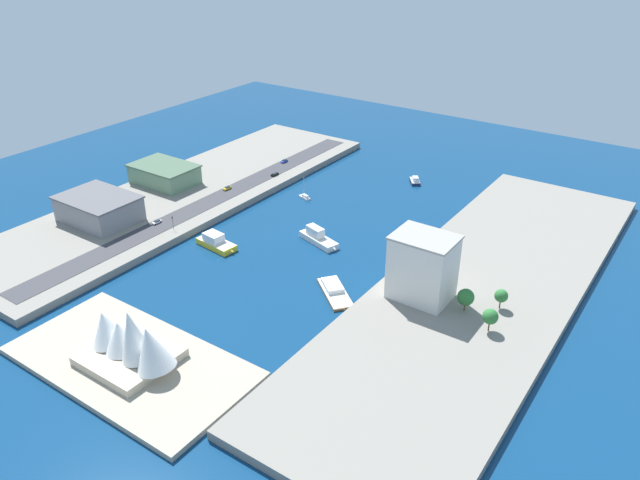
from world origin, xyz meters
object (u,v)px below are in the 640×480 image
object	(u,v)px
sailboat_small_white	(305,197)
patrol_launch_navy	(415,181)
warehouse_low_gray	(99,208)
hotel_broad_white	(423,267)
ferry_yellow_fast	(216,242)
suv_black	(275,174)
traffic_light_waterfront	(173,221)
hatchback_blue	(284,161)
van_white	(157,222)
taxi_yellow_cab	(227,188)
barge_flat_brown	(334,290)
opera_landmark	(130,342)
terminal_long_green	(165,174)
ferry_white_commuter	(318,238)

from	to	relation	value
sailboat_small_white	patrol_launch_navy	size ratio (longest dim) A/B	1.12
warehouse_low_gray	hotel_broad_white	bearing A→B (deg)	-170.35
ferry_yellow_fast	suv_black	xyz separation A→B (m)	(26.63, -76.47, 1.96)
sailboat_small_white	traffic_light_waterfront	bearing A→B (deg)	70.03
hatchback_blue	traffic_light_waterfront	distance (m)	99.98
van_white	taxi_yellow_cab	size ratio (longest dim) A/B	0.97
barge_flat_brown	opera_landmark	bearing A→B (deg)	68.53
terminal_long_green	sailboat_small_white	bearing A→B (deg)	-155.50
warehouse_low_gray	taxi_yellow_cab	size ratio (longest dim) A/B	7.12
van_white	suv_black	bearing A→B (deg)	-95.83
sailboat_small_white	barge_flat_brown	bearing A→B (deg)	133.23
warehouse_low_gray	van_white	world-z (taller)	warehouse_low_gray
hotel_broad_white	warehouse_low_gray	size ratio (longest dim) A/B	0.71
suv_black	hatchback_blue	world-z (taller)	hatchback_blue
warehouse_low_gray	hatchback_blue	distance (m)	115.12
sailboat_small_white	warehouse_low_gray	xyz separation A→B (m)	(61.44, 82.55, 8.58)
van_white	hatchback_blue	bearing A→B (deg)	-89.94
ferry_yellow_fast	opera_landmark	size ratio (longest dim) A/B	0.59
ferry_white_commuter	barge_flat_brown	world-z (taller)	ferry_white_commuter
ferry_white_commuter	taxi_yellow_cab	bearing A→B (deg)	-13.03
terminal_long_green	opera_landmark	world-z (taller)	opera_landmark
hotel_broad_white	ferry_yellow_fast	bearing A→B (deg)	6.27
sailboat_small_white	taxi_yellow_cab	size ratio (longest dim) A/B	2.38
ferry_white_commuter	warehouse_low_gray	distance (m)	106.38
suv_black	traffic_light_waterfront	xyz separation A→B (m)	(-2.77, 79.60, 3.48)
sailboat_small_white	terminal_long_green	xyz separation A→B (m)	(70.94, 32.33, 7.63)
sailboat_small_white	ferry_yellow_fast	world-z (taller)	sailboat_small_white
van_white	taxi_yellow_cab	bearing A→B (deg)	-89.83
ferry_yellow_fast	patrol_launch_navy	bearing A→B (deg)	-108.45
terminal_long_green	warehouse_low_gray	distance (m)	51.12
traffic_light_waterfront	taxi_yellow_cab	bearing A→B (deg)	-77.36
sailboat_small_white	hotel_broad_white	size ratio (longest dim) A/B	0.47
ferry_white_commuter	traffic_light_waterfront	world-z (taller)	traffic_light_waterfront
ferry_yellow_fast	van_white	world-z (taller)	ferry_yellow_fast
ferry_yellow_fast	patrol_launch_navy	size ratio (longest dim) A/B	2.01
terminal_long_green	van_white	size ratio (longest dim) A/B	6.99
traffic_light_waterfront	suv_black	bearing A→B (deg)	-88.01
suv_black	hotel_broad_white	bearing A→B (deg)	151.98
warehouse_low_gray	traffic_light_waterfront	world-z (taller)	warehouse_low_gray
hotel_broad_white	traffic_light_waterfront	size ratio (longest dim) A/B	4.00
barge_flat_brown	van_white	xyz separation A→B (m)	(100.27, 1.82, 3.14)
hatchback_blue	opera_landmark	xyz separation A→B (m)	(-70.46, 173.88, 5.68)
patrol_launch_navy	opera_landmark	xyz separation A→B (m)	(4.24, 197.06, 8.66)
van_white	hatchback_blue	world-z (taller)	hatchback_blue
barge_flat_brown	warehouse_low_gray	world-z (taller)	warehouse_low_gray
ferry_white_commuter	patrol_launch_navy	bearing A→B (deg)	-92.65
barge_flat_brown	hatchback_blue	size ratio (longest dim) A/B	4.84
ferry_yellow_fast	traffic_light_waterfront	bearing A→B (deg)	7.47
barge_flat_brown	hatchback_blue	bearing A→B (deg)	-44.26
van_white	suv_black	world-z (taller)	van_white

